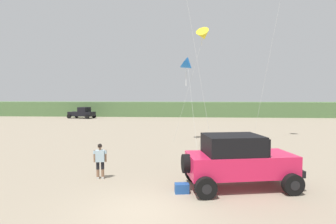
% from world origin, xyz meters
% --- Properties ---
extents(ground_plane, '(220.00, 220.00, 0.00)m').
position_xyz_m(ground_plane, '(0.00, 0.00, 0.00)').
color(ground_plane, gray).
extents(dune_ridge, '(90.00, 6.23, 2.79)m').
position_xyz_m(dune_ridge, '(4.59, 43.37, 1.40)').
color(dune_ridge, '#567A47').
rests_on(dune_ridge, ground_plane).
extents(jeep, '(5.00, 3.12, 2.26)m').
position_xyz_m(jeep, '(3.68, 2.60, 1.20)').
color(jeep, '#EA2151').
rests_on(jeep, ground_plane).
extents(person_watching, '(0.61, 0.36, 1.67)m').
position_xyz_m(person_watching, '(-2.55, 3.40, 0.94)').
color(person_watching, '#8C664C').
rests_on(person_watching, ground_plane).
extents(cooler_box, '(0.61, 0.44, 0.38)m').
position_xyz_m(cooler_box, '(1.31, 1.85, 0.19)').
color(cooler_box, '#23519E').
rests_on(cooler_box, ground_plane).
extents(distant_pickup, '(4.92, 3.33, 1.98)m').
position_xyz_m(distant_pickup, '(-17.01, 36.94, 0.94)').
color(distant_pickup, black).
rests_on(distant_pickup, ground_plane).
extents(kite_blue_swept, '(3.37, 2.85, 10.17)m').
position_xyz_m(kite_blue_swept, '(2.98, 15.43, 9.33)').
color(kite_blue_swept, yellow).
rests_on(kite_blue_swept, ground_plane).
extents(kite_purple_stunt, '(1.58, 6.49, 7.34)m').
position_xyz_m(kite_purple_stunt, '(1.60, 14.27, 6.54)').
color(kite_purple_stunt, blue).
rests_on(kite_purple_stunt, ground_plane).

